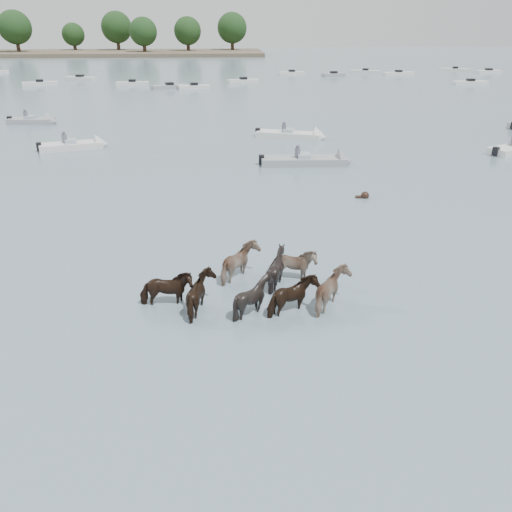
{
  "coord_description": "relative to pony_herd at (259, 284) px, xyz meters",
  "views": [
    {
      "loc": [
        -1.28,
        -12.78,
        8.5
      ],
      "look_at": [
        -0.31,
        3.33,
        1.1
      ],
      "focal_mm": 35.77,
      "sensor_mm": 36.0,
      "label": 1
    }
  ],
  "objects": [
    {
      "name": "ground",
      "position": [
        0.28,
        -2.36,
        -0.5
      ],
      "size": [
        400.0,
        400.0,
        0.0
      ],
      "primitive_type": "plane",
      "color": "#4D6170",
      "rests_on": "ground"
    },
    {
      "name": "motorboat_f",
      "position": [
        -18.24,
        34.01,
        -0.27
      ],
      "size": [
        4.7,
        2.04,
        1.92
      ],
      "rotation": [
        0.0,
        0.0,
        -0.1
      ],
      "color": "gray",
      "rests_on": "ground"
    },
    {
      "name": "pony_herd",
      "position": [
        0.0,
        0.0,
        0.0
      ],
      "size": [
        7.08,
        4.2,
        1.54
      ],
      "color": "black",
      "rests_on": "ground"
    },
    {
      "name": "motorboat_b",
      "position": [
        4.88,
        17.66,
        -0.28
      ],
      "size": [
        6.17,
        1.78,
        1.92
      ],
      "rotation": [
        0.0,
        0.0,
        -0.03
      ],
      "color": "gray",
      "rests_on": "ground"
    },
    {
      "name": "motorboat_a",
      "position": [
        -11.7,
        23.38,
        -0.27
      ],
      "size": [
        5.09,
        2.97,
        1.92
      ],
      "rotation": [
        0.0,
        0.0,
        0.3
      ],
      "color": "silver",
      "rests_on": "ground"
    },
    {
      "name": "distant_flotilla",
      "position": [
        0.62,
        73.81,
        -0.24
      ],
      "size": [
        103.72,
        29.27,
        0.93
      ],
      "color": "silver",
      "rests_on": "ground"
    },
    {
      "name": "swimming_pony",
      "position": [
        6.31,
        10.5,
        -0.4
      ],
      "size": [
        0.72,
        0.44,
        0.44
      ],
      "color": "black",
      "rests_on": "ground"
    },
    {
      "name": "motorboat_c",
      "position": [
        4.87,
        25.99,
        -0.28
      ],
      "size": [
        5.87,
        3.37,
        1.92
      ],
      "rotation": [
        0.0,
        0.0,
        -0.33
      ],
      "color": "silver",
      "rests_on": "ground"
    }
  ]
}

